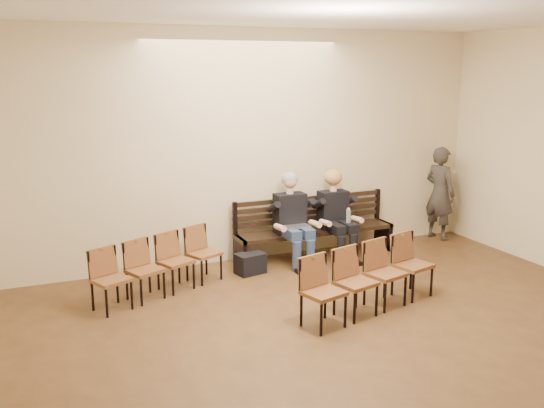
{
  "coord_description": "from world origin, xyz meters",
  "views": [
    {
      "loc": [
        -3.15,
        -3.51,
        2.93
      ],
      "look_at": [
        0.06,
        4.05,
        1.07
      ],
      "focal_mm": 40.0,
      "sensor_mm": 36.0,
      "label": 1
    }
  ],
  "objects_px": {
    "seated_man": "(292,219)",
    "laptop": "(297,227)",
    "bench": "(315,243)",
    "seated_woman": "(336,217)",
    "chair_row_front": "(161,266)",
    "passerby": "(440,186)",
    "chair_row_back": "(371,278)",
    "bag": "(250,263)",
    "water_bottle": "(348,224)"
  },
  "relations": [
    {
      "from": "seated_woman",
      "to": "chair_row_front",
      "type": "distance_m",
      "value": 2.95
    },
    {
      "from": "chair_row_front",
      "to": "laptop",
      "type": "bearing_deg",
      "value": -13.01
    },
    {
      "from": "seated_man",
      "to": "bag",
      "type": "xyz_separation_m",
      "value": [
        -0.78,
        -0.22,
        -0.54
      ]
    },
    {
      "from": "seated_man",
      "to": "bag",
      "type": "bearing_deg",
      "value": -164.01
    },
    {
      "from": "bench",
      "to": "bag",
      "type": "bearing_deg",
      "value": -164.46
    },
    {
      "from": "laptop",
      "to": "passerby",
      "type": "bearing_deg",
      "value": -3.46
    },
    {
      "from": "bench",
      "to": "chair_row_back",
      "type": "xyz_separation_m",
      "value": [
        -0.36,
        -2.2,
        0.19
      ]
    },
    {
      "from": "bench",
      "to": "bag",
      "type": "xyz_separation_m",
      "value": [
        -1.23,
        -0.34,
        -0.08
      ]
    },
    {
      "from": "chair_row_back",
      "to": "bag",
      "type": "bearing_deg",
      "value": 99.94
    },
    {
      "from": "passerby",
      "to": "chair_row_back",
      "type": "height_order",
      "value": "passerby"
    },
    {
      "from": "bench",
      "to": "passerby",
      "type": "bearing_deg",
      "value": 2.34
    },
    {
      "from": "chair_row_back",
      "to": "passerby",
      "type": "bearing_deg",
      "value": 24.12
    },
    {
      "from": "bag",
      "to": "water_bottle",
      "type": "bearing_deg",
      "value": 0.68
    },
    {
      "from": "laptop",
      "to": "water_bottle",
      "type": "relative_size",
      "value": 1.54
    },
    {
      "from": "seated_man",
      "to": "bag",
      "type": "relative_size",
      "value": 3.41
    },
    {
      "from": "seated_man",
      "to": "seated_woman",
      "type": "bearing_deg",
      "value": 0.0
    },
    {
      "from": "bag",
      "to": "laptop",
      "type": "bearing_deg",
      "value": 6.89
    },
    {
      "from": "bench",
      "to": "water_bottle",
      "type": "relative_size",
      "value": 11.05
    },
    {
      "from": "seated_woman",
      "to": "passerby",
      "type": "height_order",
      "value": "passerby"
    },
    {
      "from": "bag",
      "to": "chair_row_back",
      "type": "bearing_deg",
      "value": -64.88
    },
    {
      "from": "bench",
      "to": "seated_man",
      "type": "xyz_separation_m",
      "value": [
        -0.45,
        -0.12,
        0.47
      ]
    },
    {
      "from": "seated_man",
      "to": "laptop",
      "type": "bearing_deg",
      "value": -82.21
    },
    {
      "from": "laptop",
      "to": "water_bottle",
      "type": "distance_m",
      "value": 0.84
    },
    {
      "from": "seated_woman",
      "to": "chair_row_back",
      "type": "relative_size",
      "value": 0.65
    },
    {
      "from": "seated_man",
      "to": "laptop",
      "type": "distance_m",
      "value": 0.17
    },
    {
      "from": "seated_man",
      "to": "passerby",
      "type": "relative_size",
      "value": 0.75
    },
    {
      "from": "passerby",
      "to": "chair_row_back",
      "type": "distance_m",
      "value": 3.66
    },
    {
      "from": "bag",
      "to": "passerby",
      "type": "bearing_deg",
      "value": 6.86
    },
    {
      "from": "seated_man",
      "to": "chair_row_front",
      "type": "height_order",
      "value": "seated_man"
    },
    {
      "from": "laptop",
      "to": "passerby",
      "type": "relative_size",
      "value": 0.2
    },
    {
      "from": "bench",
      "to": "seated_woman",
      "type": "distance_m",
      "value": 0.53
    },
    {
      "from": "seated_man",
      "to": "water_bottle",
      "type": "relative_size",
      "value": 5.89
    },
    {
      "from": "chair_row_front",
      "to": "bag",
      "type": "bearing_deg",
      "value": -10.93
    },
    {
      "from": "laptop",
      "to": "chair_row_front",
      "type": "relative_size",
      "value": 0.19
    },
    {
      "from": "seated_man",
      "to": "bag",
      "type": "height_order",
      "value": "seated_man"
    },
    {
      "from": "water_bottle",
      "to": "passerby",
      "type": "xyz_separation_m",
      "value": [
        2.05,
        0.42,
        0.36
      ]
    },
    {
      "from": "water_bottle",
      "to": "passerby",
      "type": "bearing_deg",
      "value": 11.68
    },
    {
      "from": "seated_man",
      "to": "chair_row_front",
      "type": "distance_m",
      "value": 2.23
    },
    {
      "from": "bag",
      "to": "chair_row_back",
      "type": "relative_size",
      "value": 0.2
    },
    {
      "from": "bag",
      "to": "chair_row_front",
      "type": "relative_size",
      "value": 0.22
    },
    {
      "from": "seated_woman",
      "to": "chair_row_back",
      "type": "distance_m",
      "value": 2.19
    },
    {
      "from": "chair_row_front",
      "to": "chair_row_back",
      "type": "height_order",
      "value": "chair_row_back"
    },
    {
      "from": "bench",
      "to": "seated_man",
      "type": "height_order",
      "value": "seated_man"
    },
    {
      "from": "water_bottle",
      "to": "chair_row_front",
      "type": "xyz_separation_m",
      "value": [
        -3.0,
        -0.33,
        -0.18
      ]
    },
    {
      "from": "laptop",
      "to": "chair_row_back",
      "type": "distance_m",
      "value": 1.96
    },
    {
      "from": "seated_woman",
      "to": "laptop",
      "type": "bearing_deg",
      "value": -170.14
    },
    {
      "from": "bench",
      "to": "seated_man",
      "type": "bearing_deg",
      "value": -165.22
    },
    {
      "from": "laptop",
      "to": "bag",
      "type": "relative_size",
      "value": 0.89
    },
    {
      "from": "laptop",
      "to": "water_bottle",
      "type": "xyz_separation_m",
      "value": [
        0.84,
        -0.08,
        -0.01
      ]
    },
    {
      "from": "bench",
      "to": "water_bottle",
      "type": "xyz_separation_m",
      "value": [
        0.4,
        -0.32,
        0.34
      ]
    }
  ]
}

